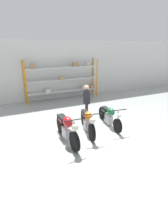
% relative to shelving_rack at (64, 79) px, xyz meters
% --- Properties ---
extents(ground_plane, '(30.00, 30.00, 0.00)m').
position_rel_shelving_rack_xyz_m(ground_plane, '(-0.76, -4.94, -1.29)').
color(ground_plane, '#9EA3A0').
extents(back_wall, '(30.00, 0.08, 3.60)m').
position_rel_shelving_rack_xyz_m(back_wall, '(-0.76, 0.37, 0.51)').
color(back_wall, silver).
rests_on(back_wall, ground_plane).
extents(shelving_rack, '(4.71, 0.63, 2.47)m').
position_rel_shelving_rack_xyz_m(shelving_rack, '(0.00, 0.00, 0.00)').
color(shelving_rack, orange).
rests_on(shelving_rack, ground_plane).
extents(motorcycle_red, '(0.61, 2.13, 1.09)m').
position_rel_shelving_rack_xyz_m(motorcycle_red, '(-1.78, -5.27, -0.78)').
color(motorcycle_red, black).
rests_on(motorcycle_red, ground_plane).
extents(motorcycle_orange, '(0.78, 2.00, 1.01)m').
position_rel_shelving_rack_xyz_m(motorcycle_orange, '(-0.80, -4.96, -0.83)').
color(motorcycle_orange, black).
rests_on(motorcycle_orange, ground_plane).
extents(motorcycle_green, '(0.73, 2.05, 0.94)m').
position_rel_shelving_rack_xyz_m(motorcycle_green, '(0.33, -4.79, -0.86)').
color(motorcycle_green, black).
rests_on(motorcycle_green, ground_plane).
extents(person_browsing, '(0.42, 0.42, 1.64)m').
position_rel_shelving_rack_xyz_m(person_browsing, '(-0.28, -3.82, -0.33)').
color(person_browsing, '#38332D').
rests_on(person_browsing, ground_plane).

